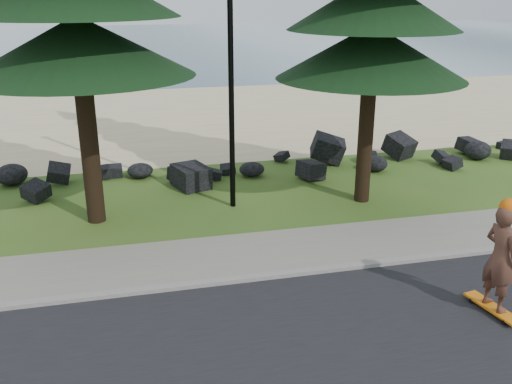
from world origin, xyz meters
TOP-DOWN VIEW (x-y plane):
  - ground at (0.00, 0.00)m, footprint 160.00×160.00m
  - kerb at (0.00, -0.90)m, footprint 160.00×0.20m
  - sidewalk at (0.00, 0.20)m, footprint 160.00×2.00m
  - beach_sand at (0.00, 14.50)m, footprint 160.00×15.00m
  - ocean at (0.00, 51.00)m, footprint 160.00×58.00m
  - seawall_boulders at (0.00, 5.60)m, footprint 60.00×2.40m
  - lamp_post at (0.00, 3.20)m, footprint 0.25×0.14m
  - skateboarder at (3.47, -3.07)m, footprint 0.58×1.19m

SIDE VIEW (x-z plane):
  - ground at x=0.00m, z-range 0.00..0.00m
  - seawall_boulders at x=0.00m, z-range -0.55..0.55m
  - ocean at x=0.00m, z-range 0.00..0.01m
  - beach_sand at x=0.00m, z-range 0.00..0.01m
  - sidewalk at x=0.00m, z-range 0.00..0.08m
  - kerb at x=0.00m, z-range 0.00..0.10m
  - skateboarder at x=3.47m, z-range 0.01..2.17m
  - lamp_post at x=0.00m, z-range 0.06..8.20m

